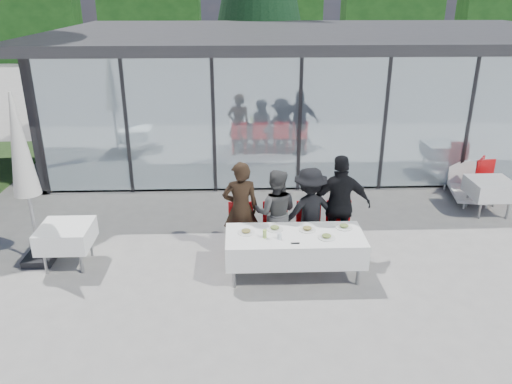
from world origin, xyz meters
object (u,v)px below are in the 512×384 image
at_px(plate_c, 307,229).
at_px(spare_chair_b, 481,176).
at_px(spare_chair_a, 484,177).
at_px(folded_eyeglasses, 295,243).
at_px(diner_chair_c, 309,226).
at_px(lounger, 464,186).
at_px(diner_a, 241,209).
at_px(plate_b, 275,228).
at_px(spare_table_right, 490,189).
at_px(diner_chair_b, 275,226).
at_px(diner_chair_d, 339,225).
at_px(plate_d, 344,226).
at_px(diner_c, 309,212).
at_px(diner_chair_a, 241,227).
at_px(diner_d, 340,205).
at_px(market_umbrella, 21,156).
at_px(plate_a, 246,232).
at_px(dining_table, 295,246).
at_px(plate_extra, 326,237).
at_px(juice_bottle, 265,234).
at_px(diner_b, 276,213).
at_px(spare_table_left, 66,236).

distance_m(plate_c, spare_chair_b, 5.29).
bearing_deg(spare_chair_a, folded_eyeglasses, -143.80).
xyz_separation_m(diner_chair_c, lounger, (3.96, 2.54, -0.28)).
height_order(diner_a, folded_eyeglasses, diner_a).
height_order(plate_b, spare_table_right, plate_b).
relative_size(diner_chair_b, diner_chair_d, 1.00).
height_order(plate_d, spare_table_right, plate_d).
relative_size(diner_c, lounger, 1.14).
xyz_separation_m(diner_chair_a, diner_chair_c, (1.22, 0.00, 0.00)).
relative_size(diner_chair_d, spare_chair_b, 1.00).
bearing_deg(diner_c, diner_d, 165.14).
bearing_deg(market_umbrella, folded_eyeglasses, -11.62).
relative_size(diner_chair_a, market_umbrella, 0.33).
relative_size(plate_a, lounger, 0.20).
height_order(dining_table, market_umbrella, market_umbrella).
distance_m(plate_b, plate_extra, 0.88).
height_order(diner_c, diner_d, diner_d).
bearing_deg(dining_table, diner_chair_a, 139.44).
height_order(plate_b, lounger, plate_b).
xyz_separation_m(spare_chair_a, spare_chair_b, (-0.07, 0.04, 0.00)).
xyz_separation_m(plate_a, market_umbrella, (-3.63, 0.50, 1.18)).
distance_m(diner_chair_a, juice_bottle, 0.97).
xyz_separation_m(diner_b, plate_extra, (0.75, -0.90, -0.03)).
height_order(dining_table, folded_eyeglasses, folded_eyeglasses).
bearing_deg(plate_a, diner_d, 21.78).
xyz_separation_m(diner_chair_b, plate_b, (-0.05, -0.55, 0.24)).
bearing_deg(diner_chair_b, spare_table_left, -175.78).
height_order(diner_chair_b, lounger, diner_chair_b).
bearing_deg(plate_c, folded_eyeglasses, -118.24).
bearing_deg(diner_a, spare_table_left, -0.16).
bearing_deg(diner_chair_d, spare_table_left, -176.79).
height_order(folded_eyeglasses, market_umbrella, market_umbrella).
height_order(diner_chair_a, spare_table_right, diner_chair_a).
relative_size(dining_table, market_umbrella, 0.75).
bearing_deg(dining_table, plate_b, 147.48).
distance_m(diner_chair_a, plate_extra, 1.65).
height_order(plate_c, spare_chair_b, spare_chair_b).
relative_size(diner_chair_a, spare_chair_b, 1.00).
height_order(plate_d, spare_chair_b, spare_chair_b).
bearing_deg(diner_a, spare_table_right, -168.61).
height_order(diner_chair_c, plate_c, diner_chair_c).
bearing_deg(diner_chair_d, spare_chair_b, 32.99).
xyz_separation_m(diner_c, plate_c, (-0.12, -0.61, -0.04)).
distance_m(diner_chair_a, spare_chair_b, 5.95).
bearing_deg(spare_chair_a, dining_table, -146.21).
xyz_separation_m(diner_b, market_umbrella, (-4.16, -0.17, 1.15)).
height_order(diner_b, plate_a, diner_b).
distance_m(dining_table, juice_bottle, 0.58).
bearing_deg(diner_chair_b, plate_c, -51.04).
distance_m(juice_bottle, lounger, 5.90).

